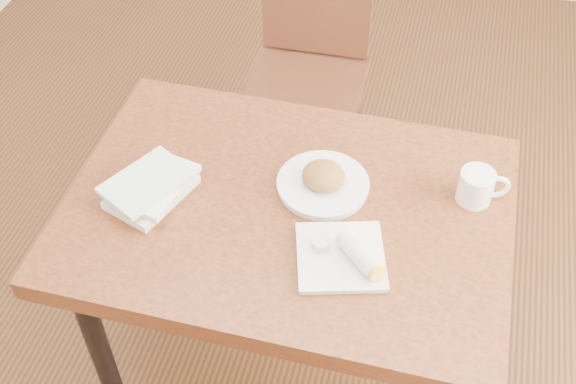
% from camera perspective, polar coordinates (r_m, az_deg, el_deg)
% --- Properties ---
extents(ground, '(4.00, 5.00, 0.01)m').
position_cam_1_polar(ground, '(2.47, 0.00, -12.98)').
color(ground, '#472814').
rests_on(ground, ground).
extents(table, '(1.14, 0.81, 0.75)m').
position_cam_1_polar(table, '(1.92, 0.00, -2.82)').
color(table, brown).
rests_on(table, ground).
extents(chair_far, '(0.43, 0.43, 0.95)m').
position_cam_1_polar(chair_far, '(2.68, 1.77, 10.67)').
color(chair_far, '#472014').
rests_on(chair_far, ground).
extents(plate_scone, '(0.24, 0.24, 0.08)m').
position_cam_1_polar(plate_scone, '(1.88, 2.79, 0.84)').
color(plate_scone, white).
rests_on(plate_scone, table).
extents(coffee_mug, '(0.13, 0.09, 0.09)m').
position_cam_1_polar(coffee_mug, '(1.90, 14.75, 0.47)').
color(coffee_mug, white).
rests_on(coffee_mug, table).
extents(plate_burrito, '(0.26, 0.26, 0.07)m').
position_cam_1_polar(plate_burrito, '(1.73, 4.65, -5.03)').
color(plate_burrito, white).
rests_on(plate_burrito, table).
extents(book_stack, '(0.23, 0.26, 0.06)m').
position_cam_1_polar(book_stack, '(1.89, -10.72, 0.39)').
color(book_stack, white).
rests_on(book_stack, table).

